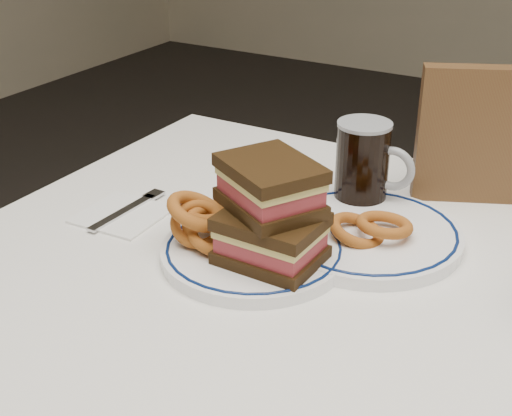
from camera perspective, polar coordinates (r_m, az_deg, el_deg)
The scene contains 9 objects.
dining_table at distance 0.99m, azimuth 11.46°, elevation -11.77°, with size 1.27×0.87×0.75m.
main_plate at distance 0.97m, azimuth -0.18°, elevation -3.47°, with size 0.25×0.25×0.02m.
reuben_sandwich at distance 0.92m, azimuth 1.18°, elevation -0.33°, with size 0.16×0.15×0.13m.
onion_rings_main at distance 0.97m, azimuth -3.95°, elevation -1.22°, with size 0.12×0.11×0.09m.
ketchup_ramekin at distance 1.03m, azimuth 0.26°, elevation -0.22°, with size 0.06×0.06×0.03m.
beer_mug at distance 1.10m, azimuth 8.63°, elevation 3.44°, with size 0.12×0.08×0.14m.
far_plate at distance 1.03m, azimuth 8.82°, elevation -2.05°, with size 0.27×0.27×0.02m.
onion_rings_far at distance 1.00m, azimuth 9.13°, elevation -1.57°, with size 0.12×0.10×0.05m.
napkin_fork at distance 1.11m, azimuth -10.52°, elevation -0.43°, with size 0.13×0.16×0.01m.
Camera 1 is at (0.22, -0.75, 1.25)m, focal length 50.00 mm.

